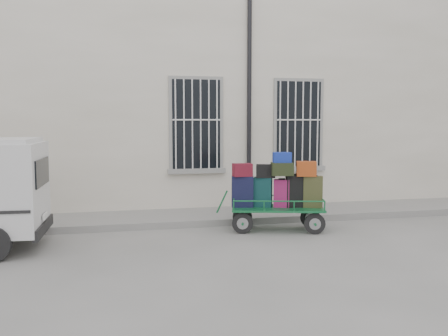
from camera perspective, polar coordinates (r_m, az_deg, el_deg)
ground at (r=9.90m, az=2.21°, el=-8.25°), size 80.00×80.00×0.00m
building at (r=15.00m, az=-3.38°, el=7.95°), size 24.00×5.15×6.00m
sidewalk at (r=11.97m, az=-0.60°, el=-5.48°), size 24.00×1.70×0.15m
luggage_cart at (r=10.66m, az=6.13°, el=-2.72°), size 2.32×1.34×1.68m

